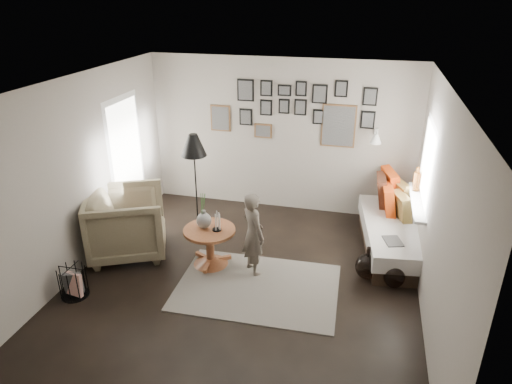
% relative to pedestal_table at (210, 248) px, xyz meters
% --- Properties ---
extents(ground, '(4.80, 4.80, 0.00)m').
position_rel_pedestal_table_xyz_m(ground, '(0.56, -0.30, -0.26)').
color(ground, black).
rests_on(ground, ground).
extents(wall_back, '(4.50, 0.00, 4.50)m').
position_rel_pedestal_table_xyz_m(wall_back, '(0.56, 2.10, 1.04)').
color(wall_back, gray).
rests_on(wall_back, ground).
extents(wall_front, '(4.50, 0.00, 4.50)m').
position_rel_pedestal_table_xyz_m(wall_front, '(0.56, -2.70, 1.04)').
color(wall_front, gray).
rests_on(wall_front, ground).
extents(wall_left, '(0.00, 4.80, 4.80)m').
position_rel_pedestal_table_xyz_m(wall_left, '(-1.69, -0.30, 1.04)').
color(wall_left, gray).
rests_on(wall_left, ground).
extents(wall_right, '(0.00, 4.80, 4.80)m').
position_rel_pedestal_table_xyz_m(wall_right, '(2.81, -0.30, 1.04)').
color(wall_right, gray).
rests_on(wall_right, ground).
extents(ceiling, '(4.80, 4.80, 0.00)m').
position_rel_pedestal_table_xyz_m(ceiling, '(0.56, -0.30, 2.34)').
color(ceiling, white).
rests_on(ceiling, wall_back).
extents(door_left, '(0.00, 2.14, 2.14)m').
position_rel_pedestal_table_xyz_m(door_left, '(-1.68, 0.90, 0.79)').
color(door_left, white).
rests_on(door_left, wall_left).
extents(window_right, '(0.15, 1.32, 1.30)m').
position_rel_pedestal_table_xyz_m(window_right, '(2.73, 1.04, 0.67)').
color(window_right, white).
rests_on(window_right, wall_right).
extents(gallery_wall, '(2.74, 0.03, 1.08)m').
position_rel_pedestal_table_xyz_m(gallery_wall, '(0.85, 2.09, 1.48)').
color(gallery_wall, brown).
rests_on(gallery_wall, wall_back).
extents(wall_sconce, '(0.18, 0.36, 0.16)m').
position_rel_pedestal_table_xyz_m(wall_sconce, '(2.11, 1.84, 1.20)').
color(wall_sconce, white).
rests_on(wall_sconce, wall_back).
extents(rug, '(2.12, 1.52, 0.01)m').
position_rel_pedestal_table_xyz_m(rug, '(0.77, -0.38, -0.25)').
color(rug, '#BCB5A5').
rests_on(rug, ground).
extents(pedestal_table, '(0.72, 0.72, 0.56)m').
position_rel_pedestal_table_xyz_m(pedestal_table, '(0.00, 0.00, 0.00)').
color(pedestal_table, brown).
rests_on(pedestal_table, ground).
extents(vase, '(0.20, 0.20, 0.51)m').
position_rel_pedestal_table_xyz_m(vase, '(-0.08, 0.02, 0.46)').
color(vase, black).
rests_on(vase, pedestal_table).
extents(candles, '(0.12, 0.12, 0.27)m').
position_rel_pedestal_table_xyz_m(candles, '(0.11, 0.00, 0.43)').
color(candles, black).
rests_on(candles, pedestal_table).
extents(daybed, '(1.11, 2.11, 0.98)m').
position_rel_pedestal_table_xyz_m(daybed, '(2.50, 1.12, 0.05)').
color(daybed, black).
rests_on(daybed, ground).
extents(magazine_on_daybed, '(0.30, 0.35, 0.02)m').
position_rel_pedestal_table_xyz_m(magazine_on_daybed, '(2.45, 0.47, 0.20)').
color(magazine_on_daybed, black).
rests_on(magazine_on_daybed, daybed).
extents(armchair, '(1.41, 1.39, 0.97)m').
position_rel_pedestal_table_xyz_m(armchair, '(-1.26, 0.02, 0.23)').
color(armchair, '#6C6249').
rests_on(armchair, ground).
extents(armchair_cushion, '(0.58, 0.59, 0.20)m').
position_rel_pedestal_table_xyz_m(armchair_cushion, '(-1.23, 0.07, 0.22)').
color(armchair_cushion, silver).
rests_on(armchair_cushion, armchair).
extents(floor_lamp, '(0.38, 0.38, 1.64)m').
position_rel_pedestal_table_xyz_m(floor_lamp, '(-0.49, 0.81, 1.15)').
color(floor_lamp, black).
rests_on(floor_lamp, ground).
extents(magazine_basket, '(0.33, 0.33, 0.41)m').
position_rel_pedestal_table_xyz_m(magazine_basket, '(-1.44, -1.10, -0.06)').
color(magazine_basket, black).
rests_on(magazine_basket, ground).
extents(demijohn_large, '(0.31, 0.31, 0.47)m').
position_rel_pedestal_table_xyz_m(demijohn_large, '(2.14, 0.20, -0.08)').
color(demijohn_large, black).
rests_on(demijohn_large, ground).
extents(demijohn_small, '(0.28, 0.28, 0.43)m').
position_rel_pedestal_table_xyz_m(demijohn_small, '(2.49, 0.08, -0.10)').
color(demijohn_small, black).
rests_on(demijohn_small, ground).
extents(child, '(0.50, 0.51, 1.18)m').
position_rel_pedestal_table_xyz_m(child, '(0.63, -0.02, 0.33)').
color(child, '#5A5147').
rests_on(child, ground).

